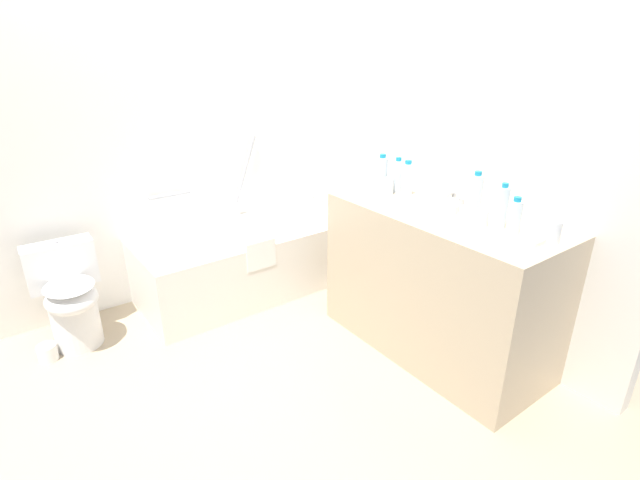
% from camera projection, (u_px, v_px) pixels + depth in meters
% --- Properties ---
extents(ground_plane, '(4.14, 4.14, 0.00)m').
position_uv_depth(ground_plane, '(214.00, 387.00, 2.63)').
color(ground_plane, tan).
extents(wall_back_tiled, '(3.54, 0.10, 2.54)m').
position_uv_depth(wall_back_tiled, '(113.00, 124.00, 3.09)').
color(wall_back_tiled, white).
rests_on(wall_back_tiled, ground_plane).
extents(wall_right_mirror, '(0.10, 2.87, 2.54)m').
position_uv_depth(wall_right_mirror, '(433.00, 126.00, 3.03)').
color(wall_right_mirror, white).
rests_on(wall_right_mirror, ground_plane).
extents(bathtub, '(1.63, 0.70, 1.10)m').
position_uv_depth(bathtub, '(251.00, 257.00, 3.59)').
color(bathtub, white).
rests_on(bathtub, ground_plane).
extents(toilet, '(0.40, 0.47, 0.64)m').
position_uv_depth(toilet, '(70.00, 298.00, 2.92)').
color(toilet, white).
rests_on(toilet, ground_plane).
extents(vanity_counter, '(0.61, 1.35, 0.89)m').
position_uv_depth(vanity_counter, '(437.00, 283.00, 2.82)').
color(vanity_counter, tan).
rests_on(vanity_counter, ground_plane).
extents(sink_basin, '(0.31, 0.31, 0.04)m').
position_uv_depth(sink_basin, '(431.00, 205.00, 2.71)').
color(sink_basin, white).
rests_on(sink_basin, vanity_counter).
extents(sink_faucet, '(0.13, 0.15, 0.07)m').
position_uv_depth(sink_faucet, '(452.00, 197.00, 2.80)').
color(sink_faucet, '#B9B9BE').
rests_on(sink_faucet, vanity_counter).
extents(water_bottle_0, '(0.07, 0.07, 0.26)m').
position_uv_depth(water_bottle_0, '(475.00, 197.00, 2.51)').
color(water_bottle_0, silver).
rests_on(water_bottle_0, vanity_counter).
extents(water_bottle_1, '(0.06, 0.06, 0.23)m').
position_uv_depth(water_bottle_1, '(502.00, 207.00, 2.39)').
color(water_bottle_1, silver).
rests_on(water_bottle_1, vanity_counter).
extents(water_bottle_2, '(0.06, 0.06, 0.22)m').
position_uv_depth(water_bottle_2, '(398.00, 176.00, 2.97)').
color(water_bottle_2, silver).
rests_on(water_bottle_2, vanity_counter).
extents(water_bottle_3, '(0.07, 0.07, 0.22)m').
position_uv_depth(water_bottle_3, '(407.00, 179.00, 2.89)').
color(water_bottle_3, silver).
rests_on(water_bottle_3, vanity_counter).
extents(water_bottle_4, '(0.07, 0.07, 0.23)m').
position_uv_depth(water_bottle_4, '(382.00, 174.00, 3.00)').
color(water_bottle_4, silver).
rests_on(water_bottle_4, vanity_counter).
extents(water_bottle_5, '(0.06, 0.06, 0.19)m').
position_uv_depth(water_bottle_5, '(515.00, 217.00, 2.32)').
color(water_bottle_5, silver).
rests_on(water_bottle_5, vanity_counter).
extents(drinking_glass_0, '(0.07, 0.07, 0.10)m').
position_uv_depth(drinking_glass_0, '(388.00, 186.00, 2.95)').
color(drinking_glass_0, white).
rests_on(drinking_glass_0, vanity_counter).
extents(drinking_glass_1, '(0.07, 0.07, 0.10)m').
position_uv_depth(drinking_glass_1, '(554.00, 231.00, 2.24)').
color(drinking_glass_1, white).
rests_on(drinking_glass_1, vanity_counter).
extents(drinking_glass_2, '(0.06, 0.06, 0.08)m').
position_uv_depth(drinking_glass_2, '(482.00, 218.00, 2.44)').
color(drinking_glass_2, white).
rests_on(drinking_glass_2, vanity_counter).
extents(soap_dish, '(0.09, 0.06, 0.02)m').
position_uv_depth(soap_dish, '(534.00, 241.00, 2.24)').
color(soap_dish, white).
rests_on(soap_dish, vanity_counter).
extents(toilet_paper_roll, '(0.11, 0.11, 0.10)m').
position_uv_depth(toilet_paper_roll, '(48.00, 353.00, 2.84)').
color(toilet_paper_roll, white).
rests_on(toilet_paper_roll, ground_plane).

